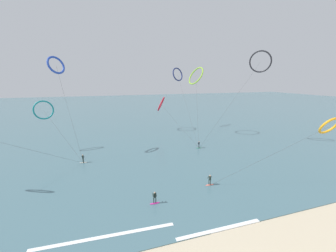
{
  "coord_description": "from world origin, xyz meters",
  "views": [
    {
      "loc": [
        -10.5,
        -9.81,
        16.32
      ],
      "look_at": [
        0.0,
        22.34,
        8.72
      ],
      "focal_mm": 22.53,
      "sensor_mm": 36.0,
      "label": 1
    }
  ],
  "objects_px": {
    "surfer_coral": "(210,181)",
    "kite_amber": "(329,126)",
    "surfer_ivory": "(83,159)",
    "kite_cobalt": "(56,65)",
    "kite_crimson": "(161,104)",
    "surfer_emerald": "(199,145)",
    "kite_navy": "(178,74)",
    "surfer_magenta": "(155,198)",
    "kite_teal": "(44,110)",
    "kite_charcoal": "(260,62)",
    "kite_lime": "(196,76)"
  },
  "relations": [
    {
      "from": "surfer_ivory",
      "to": "kite_lime",
      "type": "xyz_separation_m",
      "value": [
        29.95,
        12.56,
        16.29
      ]
    },
    {
      "from": "kite_amber",
      "to": "kite_crimson",
      "type": "bearing_deg",
      "value": -72.26
    },
    {
      "from": "surfer_emerald",
      "to": "surfer_ivory",
      "type": "xyz_separation_m",
      "value": [
        -25.78,
        -1.06,
        0.0
      ]
    },
    {
      "from": "surfer_coral",
      "to": "kite_cobalt",
      "type": "relative_size",
      "value": 0.08
    },
    {
      "from": "surfer_coral",
      "to": "kite_cobalt",
      "type": "distance_m",
      "value": 36.58
    },
    {
      "from": "surfer_coral",
      "to": "kite_crimson",
      "type": "height_order",
      "value": "kite_crimson"
    },
    {
      "from": "surfer_coral",
      "to": "kite_crimson",
      "type": "relative_size",
      "value": 0.07
    },
    {
      "from": "surfer_ivory",
      "to": "kite_amber",
      "type": "relative_size",
      "value": 0.1
    },
    {
      "from": "surfer_ivory",
      "to": "kite_charcoal",
      "type": "xyz_separation_m",
      "value": [
        40.78,
        0.29,
        19.47
      ]
    },
    {
      "from": "surfer_magenta",
      "to": "kite_charcoal",
      "type": "height_order",
      "value": "kite_charcoal"
    },
    {
      "from": "kite_teal",
      "to": "kite_cobalt",
      "type": "distance_m",
      "value": 10.94
    },
    {
      "from": "kite_navy",
      "to": "kite_amber",
      "type": "xyz_separation_m",
      "value": [
        6.84,
        -44.5,
        -8.07
      ]
    },
    {
      "from": "kite_charcoal",
      "to": "kite_crimson",
      "type": "relative_size",
      "value": 1.0
    },
    {
      "from": "kite_teal",
      "to": "kite_crimson",
      "type": "height_order",
      "value": "kite_teal"
    },
    {
      "from": "surfer_coral",
      "to": "surfer_emerald",
      "type": "distance_m",
      "value": 18.02
    },
    {
      "from": "kite_navy",
      "to": "kite_crimson",
      "type": "xyz_separation_m",
      "value": [
        -6.25,
        -2.11,
        -9.12
      ]
    },
    {
      "from": "surfer_magenta",
      "to": "kite_navy",
      "type": "bearing_deg",
      "value": -107.11
    },
    {
      "from": "surfer_coral",
      "to": "surfer_ivory",
      "type": "xyz_separation_m",
      "value": [
        -19.34,
        15.77,
        0.0
      ]
    },
    {
      "from": "surfer_ivory",
      "to": "kite_cobalt",
      "type": "distance_m",
      "value": 19.46
    },
    {
      "from": "surfer_magenta",
      "to": "kite_amber",
      "type": "distance_m",
      "value": 27.11
    },
    {
      "from": "kite_teal",
      "to": "surfer_magenta",
      "type": "bearing_deg",
      "value": -81.27
    },
    {
      "from": "surfer_emerald",
      "to": "kite_navy",
      "type": "height_order",
      "value": "kite_navy"
    },
    {
      "from": "surfer_emerald",
      "to": "kite_crimson",
      "type": "bearing_deg",
      "value": 30.6
    },
    {
      "from": "surfer_emerald",
      "to": "kite_cobalt",
      "type": "relative_size",
      "value": 0.08
    },
    {
      "from": "surfer_emerald",
      "to": "kite_amber",
      "type": "xyz_separation_m",
      "value": [
        9.58,
        -22.32,
        8.8
      ]
    },
    {
      "from": "kite_lime",
      "to": "kite_teal",
      "type": "height_order",
      "value": "kite_lime"
    },
    {
      "from": "surfer_coral",
      "to": "kite_charcoal",
      "type": "distance_m",
      "value": 33.12
    },
    {
      "from": "surfer_ivory",
      "to": "kite_lime",
      "type": "distance_m",
      "value": 36.34
    },
    {
      "from": "kite_navy",
      "to": "kite_cobalt",
      "type": "relative_size",
      "value": 1.15
    },
    {
      "from": "surfer_coral",
      "to": "surfer_emerald",
      "type": "relative_size",
      "value": 1.0
    },
    {
      "from": "surfer_ivory",
      "to": "kite_cobalt",
      "type": "relative_size",
      "value": 0.08
    },
    {
      "from": "surfer_magenta",
      "to": "surfer_coral",
      "type": "distance_m",
      "value": 9.66
    },
    {
      "from": "kite_cobalt",
      "to": "surfer_coral",
      "type": "bearing_deg",
      "value": -88.75
    },
    {
      "from": "kite_teal",
      "to": "surfer_coral",
      "type": "bearing_deg",
      "value": -67.21
    },
    {
      "from": "kite_charcoal",
      "to": "kite_teal",
      "type": "bearing_deg",
      "value": 41.76
    },
    {
      "from": "surfer_coral",
      "to": "surfer_ivory",
      "type": "distance_m",
      "value": 24.96
    },
    {
      "from": "kite_cobalt",
      "to": "kite_charcoal",
      "type": "bearing_deg",
      "value": -52.91
    },
    {
      "from": "kite_charcoal",
      "to": "kite_teal",
      "type": "distance_m",
      "value": 50.82
    },
    {
      "from": "surfer_coral",
      "to": "kite_amber",
      "type": "distance_m",
      "value": 19.08
    },
    {
      "from": "kite_teal",
      "to": "kite_crimson",
      "type": "bearing_deg",
      "value": -3.57
    },
    {
      "from": "surfer_coral",
      "to": "kite_amber",
      "type": "bearing_deg",
      "value": -134.45
    },
    {
      "from": "surfer_magenta",
      "to": "surfer_coral",
      "type": "xyz_separation_m",
      "value": [
        9.41,
        2.18,
        0.0
      ]
    },
    {
      "from": "surfer_ivory",
      "to": "kite_lime",
      "type": "relative_size",
      "value": 0.09
    },
    {
      "from": "kite_navy",
      "to": "kite_lime",
      "type": "height_order",
      "value": "kite_navy"
    },
    {
      "from": "surfer_ivory",
      "to": "kite_amber",
      "type": "distance_m",
      "value": 42.18
    },
    {
      "from": "surfer_coral",
      "to": "kite_navy",
      "type": "xyz_separation_m",
      "value": [
        9.17,
        39.01,
        16.87
      ]
    },
    {
      "from": "surfer_ivory",
      "to": "kite_cobalt",
      "type": "bearing_deg",
      "value": -136.69
    },
    {
      "from": "kite_crimson",
      "to": "kite_amber",
      "type": "bearing_deg",
      "value": 40.56
    },
    {
      "from": "surfer_ivory",
      "to": "kite_lime",
      "type": "height_order",
      "value": "kite_lime"
    },
    {
      "from": "surfer_emerald",
      "to": "kite_teal",
      "type": "bearing_deg",
      "value": 96.14
    }
  ]
}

